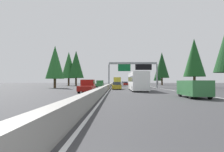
{
  "coord_description": "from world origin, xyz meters",
  "views": [
    {
      "loc": [
        -2.49,
        -1.48,
        1.61
      ],
      "look_at": [
        59.23,
        -0.4,
        3.1
      ],
      "focal_mm": 35.24,
      "sensor_mm": 36.0,
      "label": 1
    }
  ],
  "objects_px": {
    "minivan_distant_a": "(194,88)",
    "conifer_left_far": "(69,65)",
    "sign_gantry_overhead": "(134,67)",
    "sedan_far_right": "(126,84)",
    "bus_near_center": "(138,81)",
    "box_truck_distant_b": "(117,81)",
    "sedan_far_left": "(123,83)",
    "conifer_right_distant": "(158,74)",
    "pickup_mid_right": "(143,84)",
    "conifer_left_near": "(55,62)",
    "conifer_right_far": "(162,65)",
    "oncoming_far": "(87,86)",
    "conifer_left_mid": "(76,64)",
    "oncoming_near": "(100,84)",
    "conifer_right_mid": "(194,58)",
    "sedan_mid_left": "(117,86)"
  },
  "relations": [
    {
      "from": "sign_gantry_overhead",
      "to": "conifer_right_far",
      "type": "relative_size",
      "value": 0.91
    },
    {
      "from": "bus_near_center",
      "to": "conifer_right_mid",
      "type": "relative_size",
      "value": 0.88
    },
    {
      "from": "conifer_right_far",
      "to": "sedan_mid_left",
      "type": "bearing_deg",
      "value": 158.83
    },
    {
      "from": "box_truck_distant_b",
      "to": "conifer_right_distant",
      "type": "xyz_separation_m",
      "value": [
        28.82,
        -19.44,
        3.63
      ]
    },
    {
      "from": "bus_near_center",
      "to": "oncoming_near",
      "type": "bearing_deg",
      "value": 19.36
    },
    {
      "from": "conifer_right_mid",
      "to": "conifer_left_far",
      "type": "height_order",
      "value": "conifer_right_mid"
    },
    {
      "from": "oncoming_far",
      "to": "conifer_left_near",
      "type": "distance_m",
      "value": 23.19
    },
    {
      "from": "oncoming_near",
      "to": "conifer_left_far",
      "type": "distance_m",
      "value": 24.97
    },
    {
      "from": "sedan_far_right",
      "to": "conifer_right_far",
      "type": "relative_size",
      "value": 0.31
    },
    {
      "from": "pickup_mid_right",
      "to": "conifer_right_distant",
      "type": "distance_m",
      "value": 47.6
    },
    {
      "from": "sedan_mid_left",
      "to": "conifer_left_mid",
      "type": "xyz_separation_m",
      "value": [
        36.0,
        14.66,
        7.1
      ]
    },
    {
      "from": "bus_near_center",
      "to": "conifer_left_far",
      "type": "xyz_separation_m",
      "value": [
        43.38,
        21.15,
        5.9
      ]
    },
    {
      "from": "sign_gantry_overhead",
      "to": "sedan_mid_left",
      "type": "distance_m",
      "value": 14.36
    },
    {
      "from": "sign_gantry_overhead",
      "to": "bus_near_center",
      "type": "relative_size",
      "value": 1.1
    },
    {
      "from": "conifer_right_mid",
      "to": "conifer_left_near",
      "type": "relative_size",
      "value": 1.28
    },
    {
      "from": "conifer_right_distant",
      "to": "conifer_left_near",
      "type": "distance_m",
      "value": 63.18
    },
    {
      "from": "bus_near_center",
      "to": "oncoming_near",
      "type": "xyz_separation_m",
      "value": [
        23.15,
        8.13,
        -0.8
      ]
    },
    {
      "from": "pickup_mid_right",
      "to": "sedan_far_right",
      "type": "bearing_deg",
      "value": 6.53
    },
    {
      "from": "oncoming_near",
      "to": "conifer_left_near",
      "type": "xyz_separation_m",
      "value": [
        -8.55,
        10.11,
        5.24
      ]
    },
    {
      "from": "minivan_distant_a",
      "to": "conifer_left_far",
      "type": "height_order",
      "value": "conifer_left_far"
    },
    {
      "from": "sedan_far_right",
      "to": "sedan_far_left",
      "type": "relative_size",
      "value": 1.0
    },
    {
      "from": "oncoming_near",
      "to": "pickup_mid_right",
      "type": "bearing_deg",
      "value": 83.72
    },
    {
      "from": "pickup_mid_right",
      "to": "sedan_far_right",
      "type": "distance_m",
      "value": 29.37
    },
    {
      "from": "box_truck_distant_b",
      "to": "oncoming_near",
      "type": "distance_m",
      "value": 16.35
    },
    {
      "from": "conifer_right_distant",
      "to": "pickup_mid_right",
      "type": "bearing_deg",
      "value": 164.58
    },
    {
      "from": "conifer_right_distant",
      "to": "conifer_left_mid",
      "type": "bearing_deg",
      "value": 126.59
    },
    {
      "from": "sedan_far_right",
      "to": "conifer_right_far",
      "type": "bearing_deg",
      "value": -71.48
    },
    {
      "from": "bus_near_center",
      "to": "conifer_left_mid",
      "type": "xyz_separation_m",
      "value": [
        42.04,
        18.19,
        6.07
      ]
    },
    {
      "from": "bus_near_center",
      "to": "conifer_left_mid",
      "type": "relative_size",
      "value": 0.9
    },
    {
      "from": "sedan_mid_left",
      "to": "conifer_right_mid",
      "type": "height_order",
      "value": "conifer_right_mid"
    },
    {
      "from": "conifer_left_near",
      "to": "pickup_mid_right",
      "type": "bearing_deg",
      "value": -71.61
    },
    {
      "from": "sign_gantry_overhead",
      "to": "conifer_left_mid",
      "type": "height_order",
      "value": "conifer_left_mid"
    },
    {
      "from": "oncoming_near",
      "to": "conifer_left_far",
      "type": "relative_size",
      "value": 0.45
    },
    {
      "from": "box_truck_distant_b",
      "to": "conifer_right_distant",
      "type": "bearing_deg",
      "value": -34.0
    },
    {
      "from": "minivan_distant_a",
      "to": "conifer_left_far",
      "type": "relative_size",
      "value": 0.4
    },
    {
      "from": "oncoming_near",
      "to": "conifer_right_far",
      "type": "distance_m",
      "value": 41.65
    },
    {
      "from": "sedan_far_right",
      "to": "conifer_left_near",
      "type": "bearing_deg",
      "value": 153.09
    },
    {
      "from": "box_truck_distant_b",
      "to": "bus_near_center",
      "type": "height_order",
      "value": "bus_near_center"
    },
    {
      "from": "box_truck_distant_b",
      "to": "conifer_left_far",
      "type": "distance_m",
      "value": 19.45
    },
    {
      "from": "conifer_right_far",
      "to": "conifer_left_far",
      "type": "xyz_separation_m",
      "value": [
        -12.91,
        37.08,
        -0.9
      ]
    },
    {
      "from": "box_truck_distant_b",
      "to": "minivan_distant_a",
      "type": "bearing_deg",
      "value": -172.52
    },
    {
      "from": "oncoming_far",
      "to": "conifer_left_mid",
      "type": "distance_m",
      "value": 49.1
    },
    {
      "from": "conifer_left_near",
      "to": "sedan_far_right",
      "type": "bearing_deg",
      "value": -26.91
    },
    {
      "from": "sign_gantry_overhead",
      "to": "sedan_far_right",
      "type": "height_order",
      "value": "sign_gantry_overhead"
    },
    {
      "from": "conifer_right_mid",
      "to": "conifer_left_far",
      "type": "bearing_deg",
      "value": 59.81
    },
    {
      "from": "sign_gantry_overhead",
      "to": "minivan_distant_a",
      "type": "bearing_deg",
      "value": -174.94
    },
    {
      "from": "sedan_far_left",
      "to": "conifer_right_distant",
      "type": "distance_m",
      "value": 21.27
    },
    {
      "from": "minivan_distant_a",
      "to": "bus_near_center",
      "type": "height_order",
      "value": "bus_near_center"
    },
    {
      "from": "conifer_right_distant",
      "to": "conifer_left_far",
      "type": "height_order",
      "value": "conifer_left_far"
    },
    {
      "from": "bus_near_center",
      "to": "sedan_far_left",
      "type": "bearing_deg",
      "value": -0.12
    }
  ]
}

